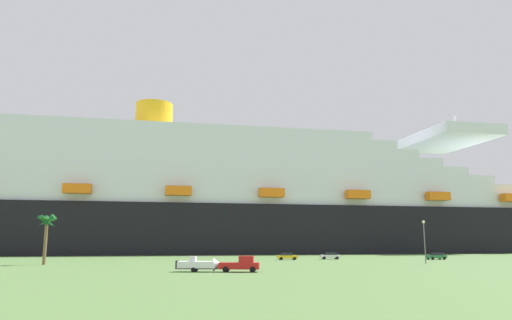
{
  "coord_description": "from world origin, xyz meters",
  "views": [
    {
      "loc": [
        -5.05,
        -91.03,
        4.25
      ],
      "look_at": [
        7.78,
        46.35,
        27.96
      ],
      "focal_mm": 33.21,
      "sensor_mm": 36.0,
      "label": 1
    }
  ],
  "objects_px": {
    "pickup_truck": "(241,264)",
    "street_lamp": "(424,235)",
    "cruise_ship": "(259,205)",
    "palm_tree": "(47,225)",
    "parked_car_yellow_taxi": "(287,256)",
    "parked_car_white_van": "(330,256)",
    "small_boat_on_trailer": "(201,265)",
    "parked_car_green_wagon": "(436,256)"
  },
  "relations": [
    {
      "from": "cruise_ship",
      "to": "small_boat_on_trailer",
      "type": "bearing_deg",
      "value": -100.18
    },
    {
      "from": "small_boat_on_trailer",
      "to": "parked_car_green_wagon",
      "type": "xyz_separation_m",
      "value": [
        53.7,
        39.66,
        -0.13
      ]
    },
    {
      "from": "parked_car_yellow_taxi",
      "to": "street_lamp",
      "type": "bearing_deg",
      "value": -42.2
    },
    {
      "from": "palm_tree",
      "to": "parked_car_green_wagon",
      "type": "distance_m",
      "value": 84.72
    },
    {
      "from": "parked_car_yellow_taxi",
      "to": "pickup_truck",
      "type": "bearing_deg",
      "value": -107.3
    },
    {
      "from": "cruise_ship",
      "to": "street_lamp",
      "type": "xyz_separation_m",
      "value": [
        24.31,
        -79.63,
        -11.86
      ]
    },
    {
      "from": "parked_car_white_van",
      "to": "parked_car_green_wagon",
      "type": "bearing_deg",
      "value": -11.4
    },
    {
      "from": "cruise_ship",
      "to": "parked_car_white_van",
      "type": "bearing_deg",
      "value": -78.16
    },
    {
      "from": "parked_car_white_van",
      "to": "parked_car_yellow_taxi",
      "type": "height_order",
      "value": "same"
    },
    {
      "from": "palm_tree",
      "to": "parked_car_green_wagon",
      "type": "height_order",
      "value": "palm_tree"
    },
    {
      "from": "pickup_truck",
      "to": "parked_car_green_wagon",
      "type": "xyz_separation_m",
      "value": [
        48.19,
        40.53,
        -0.21
      ]
    },
    {
      "from": "pickup_truck",
      "to": "parked_car_yellow_taxi",
      "type": "relative_size",
      "value": 1.24
    },
    {
      "from": "small_boat_on_trailer",
      "to": "street_lamp",
      "type": "distance_m",
      "value": 47.25
    },
    {
      "from": "cruise_ship",
      "to": "parked_car_yellow_taxi",
      "type": "xyz_separation_m",
      "value": [
        0.83,
        -58.34,
        -16.36
      ]
    },
    {
      "from": "small_boat_on_trailer",
      "to": "parked_car_white_van",
      "type": "xyz_separation_m",
      "value": [
        29.68,
        44.5,
        -0.13
      ]
    },
    {
      "from": "pickup_truck",
      "to": "parked_car_yellow_taxi",
      "type": "xyz_separation_m",
      "value": [
        13.32,
        42.76,
        -0.21
      ]
    },
    {
      "from": "street_lamp",
      "to": "parked_car_green_wagon",
      "type": "xyz_separation_m",
      "value": [
        11.4,
        19.06,
        -4.5
      ]
    },
    {
      "from": "street_lamp",
      "to": "palm_tree",
      "type": "bearing_deg",
      "value": 177.84
    },
    {
      "from": "palm_tree",
      "to": "parked_car_yellow_taxi",
      "type": "height_order",
      "value": "palm_tree"
    },
    {
      "from": "palm_tree",
      "to": "parked_car_yellow_taxi",
      "type": "distance_m",
      "value": 51.87
    },
    {
      "from": "small_boat_on_trailer",
      "to": "palm_tree",
      "type": "height_order",
      "value": "palm_tree"
    },
    {
      "from": "small_boat_on_trailer",
      "to": "pickup_truck",
      "type": "bearing_deg",
      "value": -9.04
    },
    {
      "from": "pickup_truck",
      "to": "palm_tree",
      "type": "relative_size",
      "value": 0.63
    },
    {
      "from": "small_boat_on_trailer",
      "to": "street_lamp",
      "type": "bearing_deg",
      "value": 25.96
    },
    {
      "from": "parked_car_yellow_taxi",
      "to": "small_boat_on_trailer",
      "type": "bearing_deg",
      "value": -114.2
    },
    {
      "from": "street_lamp",
      "to": "cruise_ship",
      "type": "bearing_deg",
      "value": 106.97
    },
    {
      "from": "small_boat_on_trailer",
      "to": "palm_tree",
      "type": "distance_m",
      "value": 37.85
    },
    {
      "from": "cruise_ship",
      "to": "parked_car_yellow_taxi",
      "type": "height_order",
      "value": "cruise_ship"
    },
    {
      "from": "small_boat_on_trailer",
      "to": "street_lamp",
      "type": "relative_size",
      "value": 0.88
    },
    {
      "from": "cruise_ship",
      "to": "parked_car_green_wagon",
      "type": "height_order",
      "value": "cruise_ship"
    },
    {
      "from": "pickup_truck",
      "to": "small_boat_on_trailer",
      "type": "bearing_deg",
      "value": 170.96
    },
    {
      "from": "pickup_truck",
      "to": "palm_tree",
      "type": "distance_m",
      "value": 42.72
    },
    {
      "from": "parked_car_green_wagon",
      "to": "parked_car_yellow_taxi",
      "type": "bearing_deg",
      "value": 176.35
    },
    {
      "from": "pickup_truck",
      "to": "parked_car_white_van",
      "type": "height_order",
      "value": "pickup_truck"
    },
    {
      "from": "cruise_ship",
      "to": "pickup_truck",
      "type": "distance_m",
      "value": 103.14
    },
    {
      "from": "parked_car_yellow_taxi",
      "to": "parked_car_green_wagon",
      "type": "height_order",
      "value": "same"
    },
    {
      "from": "palm_tree",
      "to": "cruise_ship",
      "type": "bearing_deg",
      "value": 58.49
    },
    {
      "from": "palm_tree",
      "to": "small_boat_on_trailer",
      "type": "bearing_deg",
      "value": -38.59
    },
    {
      "from": "pickup_truck",
      "to": "street_lamp",
      "type": "bearing_deg",
      "value": 30.27
    },
    {
      "from": "street_lamp",
      "to": "parked_car_white_van",
      "type": "xyz_separation_m",
      "value": [
        -12.62,
        23.91,
        -4.5
      ]
    },
    {
      "from": "pickup_truck",
      "to": "parked_car_white_van",
      "type": "xyz_separation_m",
      "value": [
        24.17,
        45.38,
        -0.21
      ]
    },
    {
      "from": "parked_car_yellow_taxi",
      "to": "palm_tree",
      "type": "bearing_deg",
      "value": -158.83
    }
  ]
}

